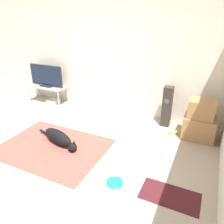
% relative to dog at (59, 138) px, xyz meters
% --- Properties ---
extents(ground_plane, '(12.00, 12.00, 0.00)m').
position_rel_dog_xyz_m(ground_plane, '(0.05, -0.27, -0.13)').
color(ground_plane, '#B2A38E').
extents(wall_back, '(8.00, 0.06, 2.55)m').
position_rel_dog_xyz_m(wall_back, '(0.05, 1.83, 1.14)').
color(wall_back, silver).
rests_on(wall_back, ground_plane).
extents(area_rug, '(1.83, 1.37, 0.01)m').
position_rel_dog_xyz_m(area_rug, '(-0.05, -0.13, -0.13)').
color(area_rug, '#934C42').
rests_on(area_rug, ground_plane).
extents(dog, '(1.02, 0.40, 0.26)m').
position_rel_dog_xyz_m(dog, '(0.00, 0.00, 0.00)').
color(dog, black).
rests_on(dog, area_rug).
extents(frisbee, '(0.24, 0.24, 0.03)m').
position_rel_dog_xyz_m(frisbee, '(1.31, -0.47, -0.12)').
color(frisbee, '#199E7A').
rests_on(frisbee, ground_plane).
extents(cardboard_box_lower, '(0.57, 0.43, 0.43)m').
position_rel_dog_xyz_m(cardboard_box_lower, '(2.22, 1.30, 0.08)').
color(cardboard_box_lower, '#A87A4C').
rests_on(cardboard_box_lower, ground_plane).
extents(cardboard_box_upper, '(0.45, 0.34, 0.33)m').
position_rel_dog_xyz_m(cardboard_box_upper, '(2.21, 1.28, 0.46)').
color(cardboard_box_upper, '#A87A4C').
rests_on(cardboard_box_upper, cardboard_box_lower).
extents(floor_speaker, '(0.18, 0.18, 0.85)m').
position_rel_dog_xyz_m(floor_speaker, '(1.55, 1.55, 0.29)').
color(floor_speaker, '#2D2823').
rests_on(floor_speaker, ground_plane).
extents(tv_stand, '(1.01, 0.44, 0.43)m').
position_rel_dog_xyz_m(tv_stand, '(-1.53, 1.55, 0.25)').
color(tv_stand, '#A8A8AD').
rests_on(tv_stand, ground_plane).
extents(tv, '(0.96, 0.20, 0.55)m').
position_rel_dog_xyz_m(tv, '(-1.53, 1.55, 0.57)').
color(tv, '#232326').
rests_on(tv, tv_stand).
extents(tennis_ball_by_boxes, '(0.07, 0.07, 0.07)m').
position_rel_dog_xyz_m(tennis_ball_by_boxes, '(1.83, 1.29, -0.10)').
color(tennis_ball_by_boxes, '#C6E033').
rests_on(tennis_ball_by_boxes, ground_plane).
extents(tennis_ball_near_speaker, '(0.07, 0.07, 0.07)m').
position_rel_dog_xyz_m(tennis_ball_near_speaker, '(1.72, 1.22, -0.10)').
color(tennis_ball_near_speaker, '#C6E033').
rests_on(tennis_ball_near_speaker, ground_plane).
extents(game_console, '(0.31, 0.23, 0.10)m').
position_rel_dog_xyz_m(game_console, '(-1.39, 1.55, -0.09)').
color(game_console, '#B7B7BC').
rests_on(game_console, ground_plane).
extents(door_mat, '(0.76, 0.42, 0.01)m').
position_rel_dog_xyz_m(door_mat, '(2.05, -0.38, -0.13)').
color(door_mat, '#47191E').
rests_on(door_mat, ground_plane).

